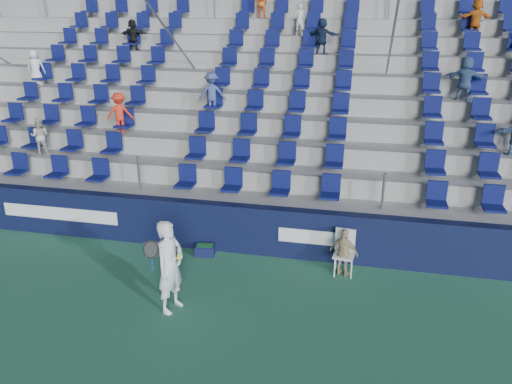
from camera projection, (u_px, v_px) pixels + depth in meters
ground at (213, 328)px, 9.26m from camera, size 70.00×70.00×0.00m
sponsor_wall at (251, 229)px, 11.93m from camera, size 24.00×0.32×1.20m
grandstand at (286, 121)px, 16.05m from camera, size 24.00×8.17×6.63m
tennis_player at (170, 266)px, 9.54m from camera, size 0.71×0.78×1.88m
line_judge_chair at (345, 248)px, 11.04m from camera, size 0.50×0.51×1.01m
line_judge at (344, 253)px, 10.91m from camera, size 0.70×0.46×1.11m
ball_bin at (205, 250)px, 11.93m from camera, size 0.51×0.38×0.26m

